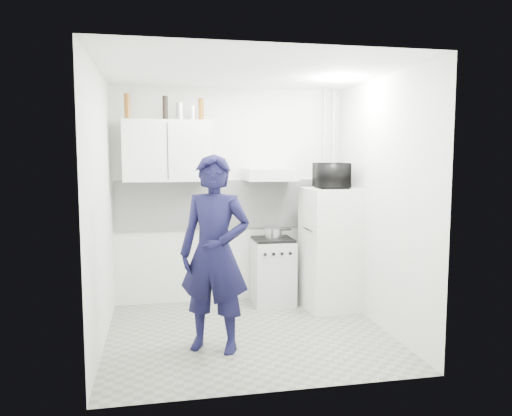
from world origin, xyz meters
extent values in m
plane|color=gray|center=(0.00, 0.00, 0.00)|extent=(2.80, 2.80, 0.00)
plane|color=white|center=(0.00, 0.00, 2.60)|extent=(2.80, 2.80, 0.00)
plane|color=white|center=(0.00, 1.25, 1.30)|extent=(2.80, 0.00, 2.80)
plane|color=white|center=(-1.40, 0.00, 1.30)|extent=(0.00, 2.60, 2.60)
plane|color=white|center=(1.40, 0.00, 1.30)|extent=(0.00, 2.60, 2.60)
imported|color=black|center=(-0.37, -0.32, 0.91)|extent=(0.78, 0.67, 1.81)
cube|color=silver|center=(0.49, 1.00, 0.39)|extent=(0.48, 0.48, 0.77)
cube|color=white|center=(1.10, 0.67, 0.71)|extent=(0.63, 0.63, 1.42)
cube|color=black|center=(0.49, 1.00, 0.79)|extent=(0.46, 0.46, 0.03)
cylinder|color=silver|center=(0.51, 1.04, 0.86)|extent=(0.20, 0.20, 0.11)
imported|color=black|center=(1.10, 0.67, 1.57)|extent=(0.56, 0.42, 0.29)
cylinder|color=brown|center=(-1.19, 1.07, 2.35)|extent=(0.07, 0.07, 0.29)
cylinder|color=black|center=(-0.76, 1.07, 2.34)|extent=(0.06, 0.06, 0.27)
cylinder|color=silver|center=(-0.60, 1.07, 2.30)|extent=(0.08, 0.08, 0.20)
cylinder|color=silver|center=(-0.46, 1.07, 2.28)|extent=(0.09, 0.09, 0.16)
cylinder|color=brown|center=(-0.36, 1.07, 2.33)|extent=(0.06, 0.06, 0.25)
cube|color=white|center=(-0.75, 1.07, 1.85)|extent=(1.00, 0.35, 0.70)
cube|color=silver|center=(0.45, 1.00, 1.57)|extent=(0.60, 0.50, 0.14)
cube|color=white|center=(0.00, 1.24, 1.20)|extent=(2.74, 0.03, 0.60)
cylinder|color=silver|center=(1.30, 1.17, 1.30)|extent=(0.05, 0.05, 2.60)
cylinder|color=silver|center=(1.18, 1.17, 1.30)|extent=(0.04, 0.04, 2.60)
cylinder|color=white|center=(1.00, 0.20, 2.57)|extent=(0.10, 0.10, 0.02)
camera|label=1|loc=(-0.88, -4.79, 1.80)|focal=35.00mm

